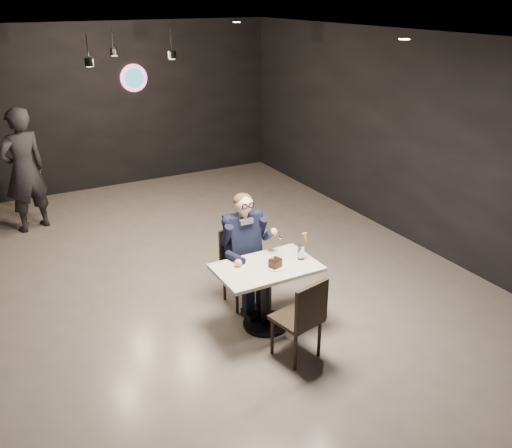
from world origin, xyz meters
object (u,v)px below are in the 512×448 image
chair_far (243,269)px  passerby (24,170)px  main_table (266,296)px  sundae_glass (301,252)px  chair_near (296,317)px  seated_man (243,249)px

chair_far → passerby: passerby is taller
main_table → sundae_glass: sundae_glass is taller
chair_far → chair_near: 1.17m
chair_far → passerby: bearing=118.0°
main_table → sundae_glass: size_ratio=6.57×
sundae_glass → passerby: bearing=119.1°
chair_far → sundae_glass: (0.42, -0.58, 0.37)m
seated_man → sundae_glass: (0.42, -0.58, 0.11)m
main_table → passerby: passerby is taller
chair_near → seated_man: (0.00, 1.17, 0.26)m
main_table → chair_far: bearing=90.0°
chair_far → passerby: size_ratio=0.48×
seated_man → main_table: bearing=-90.0°
chair_far → passerby: 4.09m
sundae_glass → passerby: passerby is taller
sundae_glass → chair_near: bearing=-125.5°
main_table → seated_man: 0.65m
main_table → chair_near: bearing=-90.0°
seated_man → chair_far: bearing=0.0°
chair_far → seated_man: bearing=0.0°
chair_far → seated_man: size_ratio=0.64×
seated_man → sundae_glass: bearing=-54.6°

